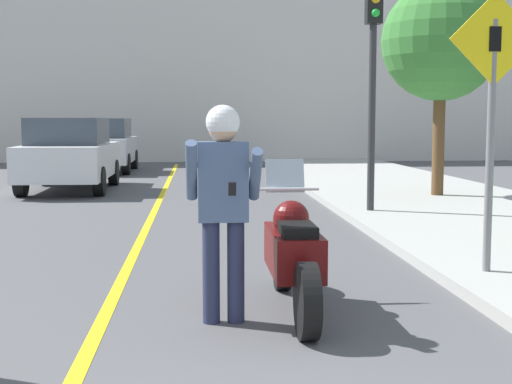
{
  "coord_description": "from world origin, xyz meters",
  "views": [
    {
      "loc": [
        0.2,
        -2.41,
        1.65
      ],
      "look_at": [
        0.7,
        3.75,
        1.02
      ],
      "focal_mm": 50.0,
      "sensor_mm": 36.0,
      "label": 1
    }
  ],
  "objects_px": {
    "traffic_light": "(373,50)",
    "street_tree": "(441,42)",
    "motorcycle": "(293,254)",
    "crossing_sign": "(492,106)",
    "parked_car_white": "(70,154)",
    "parked_car_silver": "(103,145)",
    "person_biker": "(223,190)"
  },
  "relations": [
    {
      "from": "motorcycle",
      "to": "crossing_sign",
      "type": "height_order",
      "value": "crossing_sign"
    },
    {
      "from": "street_tree",
      "to": "crossing_sign",
      "type": "bearing_deg",
      "value": -105.12
    },
    {
      "from": "street_tree",
      "to": "parked_car_silver",
      "type": "relative_size",
      "value": 1.01
    },
    {
      "from": "person_biker",
      "to": "parked_car_white",
      "type": "height_order",
      "value": "person_biker"
    },
    {
      "from": "crossing_sign",
      "to": "person_biker",
      "type": "bearing_deg",
      "value": -156.15
    },
    {
      "from": "person_biker",
      "to": "street_tree",
      "type": "distance_m",
      "value": 9.78
    },
    {
      "from": "motorcycle",
      "to": "crossing_sign",
      "type": "relative_size",
      "value": 0.79
    },
    {
      "from": "street_tree",
      "to": "parked_car_white",
      "type": "bearing_deg",
      "value": 160.6
    },
    {
      "from": "traffic_light",
      "to": "parked_car_silver",
      "type": "distance_m",
      "value": 12.63
    },
    {
      "from": "parked_car_white",
      "to": "parked_car_silver",
      "type": "relative_size",
      "value": 1.0
    },
    {
      "from": "motorcycle",
      "to": "person_biker",
      "type": "distance_m",
      "value": 0.9
    },
    {
      "from": "crossing_sign",
      "to": "parked_car_silver",
      "type": "relative_size",
      "value": 0.66
    },
    {
      "from": "crossing_sign",
      "to": "traffic_light",
      "type": "bearing_deg",
      "value": 90.04
    },
    {
      "from": "traffic_light",
      "to": "street_tree",
      "type": "relative_size",
      "value": 0.9
    },
    {
      "from": "street_tree",
      "to": "parked_car_white",
      "type": "relative_size",
      "value": 1.01
    },
    {
      "from": "motorcycle",
      "to": "traffic_light",
      "type": "distance_m",
      "value": 6.52
    },
    {
      "from": "street_tree",
      "to": "parked_car_silver",
      "type": "distance_m",
      "value": 11.92
    },
    {
      "from": "crossing_sign",
      "to": "street_tree",
      "type": "distance_m",
      "value": 7.55
    },
    {
      "from": "person_biker",
      "to": "crossing_sign",
      "type": "xyz_separation_m",
      "value": [
        2.7,
        1.19,
        0.7
      ]
    },
    {
      "from": "motorcycle",
      "to": "parked_car_white",
      "type": "bearing_deg",
      "value": 109.23
    },
    {
      "from": "person_biker",
      "to": "crossing_sign",
      "type": "bearing_deg",
      "value": 23.85
    },
    {
      "from": "street_tree",
      "to": "motorcycle",
      "type": "bearing_deg",
      "value": -116.57
    },
    {
      "from": "person_biker",
      "to": "crossing_sign",
      "type": "distance_m",
      "value": 3.03
    },
    {
      "from": "parked_car_white",
      "to": "traffic_light",
      "type": "bearing_deg",
      "value": -40.85
    },
    {
      "from": "person_biker",
      "to": "parked_car_white",
      "type": "relative_size",
      "value": 0.42
    },
    {
      "from": "motorcycle",
      "to": "parked_car_white",
      "type": "relative_size",
      "value": 0.52
    },
    {
      "from": "parked_car_white",
      "to": "parked_car_silver",
      "type": "xyz_separation_m",
      "value": [
        -0.02,
        5.96,
        0.0
      ]
    },
    {
      "from": "parked_car_white",
      "to": "parked_car_silver",
      "type": "distance_m",
      "value": 5.96
    },
    {
      "from": "traffic_light",
      "to": "parked_car_white",
      "type": "height_order",
      "value": "traffic_light"
    },
    {
      "from": "parked_car_silver",
      "to": "street_tree",
      "type": "bearing_deg",
      "value": -48.11
    },
    {
      "from": "crossing_sign",
      "to": "parked_car_white",
      "type": "distance_m",
      "value": 11.54
    },
    {
      "from": "motorcycle",
      "to": "street_tree",
      "type": "xyz_separation_m",
      "value": [
        4.02,
        8.05,
        2.68
      ]
    }
  ]
}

